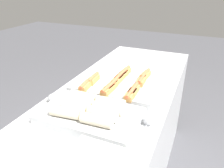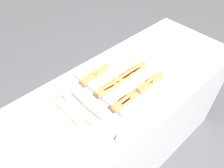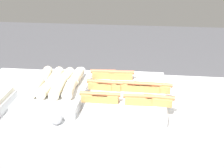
{
  "view_description": "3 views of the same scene",
  "coord_description": "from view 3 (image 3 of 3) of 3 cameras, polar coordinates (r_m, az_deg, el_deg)",
  "views": [
    {
      "loc": [
        -1.28,
        -0.49,
        1.62
      ],
      "look_at": [
        -0.14,
        0.0,
        1.02
      ],
      "focal_mm": 35.0,
      "sensor_mm": 36.0,
      "label": 1
    },
    {
      "loc": [
        -0.8,
        -0.71,
        2.0
      ],
      "look_at": [
        -0.14,
        0.0,
        1.02
      ],
      "focal_mm": 35.0,
      "sensor_mm": 36.0,
      "label": 2
    },
    {
      "loc": [
        0.03,
        -1.47,
        1.65
      ],
      "look_at": [
        -0.14,
        0.0,
        1.02
      ],
      "focal_mm": 50.0,
      "sensor_mm": 36.0,
      "label": 3
    }
  ],
  "objects": [
    {
      "name": "tray_hotdogs",
      "position": [
        1.61,
        2.89,
        -1.65
      ],
      "size": [
        0.45,
        0.56,
        0.1
      ],
      "color": "silver",
      "rests_on": "counter"
    },
    {
      "name": "serving_spoon_near",
      "position": [
        1.42,
        -10.66,
        -6.3
      ],
      "size": [
        0.25,
        0.06,
        0.06
      ],
      "color": "#B2B5BA",
      "rests_on": "counter"
    },
    {
      "name": "serving_spoon_far",
      "position": [
        1.94,
        -5.86,
        2.26
      ],
      "size": [
        0.23,
        0.06,
        0.06
      ],
      "color": "#B2B5BA",
      "rests_on": "counter"
    },
    {
      "name": "tray_wraps",
      "position": [
        1.68,
        -10.04,
        -0.77
      ],
      "size": [
        0.31,
        0.52,
        0.1
      ],
      "color": "silver",
      "rests_on": "counter"
    }
  ]
}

